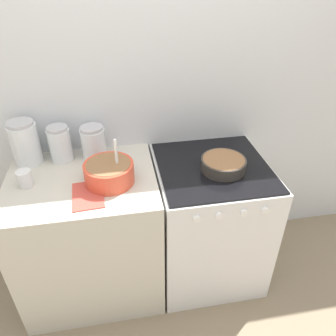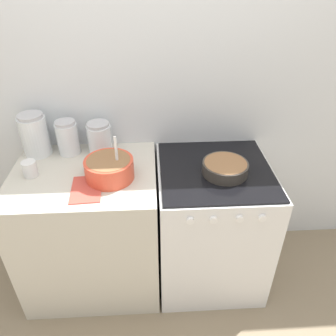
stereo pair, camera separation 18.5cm
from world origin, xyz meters
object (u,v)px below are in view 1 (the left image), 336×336
object	(u,v)px
storage_jar_right	(94,144)
tin_can	(25,178)
baking_pan	(223,164)
storage_jar_middle	(60,146)
storage_jar_left	(26,145)
mixing_bowl	(109,172)
stove	(208,221)

from	to	relation	value
storage_jar_right	tin_can	bearing A→B (deg)	-146.16
baking_pan	storage_jar_middle	xyz separation A→B (m)	(-0.94, 0.29, 0.06)
storage_jar_middle	tin_can	world-z (taller)	storage_jar_middle
baking_pan	storage_jar_left	bearing A→B (deg)	165.81
storage_jar_left	tin_can	bearing A→B (deg)	-84.83
mixing_bowl	tin_can	world-z (taller)	mixing_bowl
stove	mixing_bowl	xyz separation A→B (m)	(-0.61, -0.05, 0.51)
baking_pan	storage_jar_left	world-z (taller)	storage_jar_left
baking_pan	storage_jar_middle	world-z (taller)	storage_jar_middle
stove	storage_jar_left	xyz separation A→B (m)	(-1.09, 0.24, 0.56)
storage_jar_middle	storage_jar_right	size ratio (longest dim) A/B	1.08
mixing_bowl	storage_jar_right	world-z (taller)	mixing_bowl
baking_pan	storage_jar_left	size ratio (longest dim) A/B	0.98
storage_jar_right	storage_jar_middle	bearing A→B (deg)	180.00
storage_jar_right	tin_can	distance (m)	0.45
mixing_bowl	tin_can	distance (m)	0.46
baking_pan	storage_jar_middle	size ratio (longest dim) A/B	1.20
mixing_bowl	stove	bearing A→B (deg)	5.03
baking_pan	storage_jar_right	world-z (taller)	storage_jar_right
storage_jar_middle	storage_jar_right	distance (m)	0.20
baking_pan	storage_jar_right	size ratio (longest dim) A/B	1.30
stove	tin_can	size ratio (longest dim) A/B	9.59
storage_jar_left	storage_jar_right	size ratio (longest dim) A/B	1.33
baking_pan	tin_can	distance (m)	1.11
mixing_bowl	storage_jar_left	distance (m)	0.56
stove	storage_jar_right	size ratio (longest dim) A/B	4.40
baking_pan	tin_can	size ratio (longest dim) A/B	2.85
storage_jar_right	stove	bearing A→B (deg)	-18.95
stove	storage_jar_middle	xyz separation A→B (m)	(-0.89, 0.24, 0.54)
baking_pan	storage_jar_left	xyz separation A→B (m)	(-1.13, 0.29, 0.08)
mixing_bowl	storage_jar_middle	bearing A→B (deg)	133.63
mixing_bowl	storage_jar_right	size ratio (longest dim) A/B	1.36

